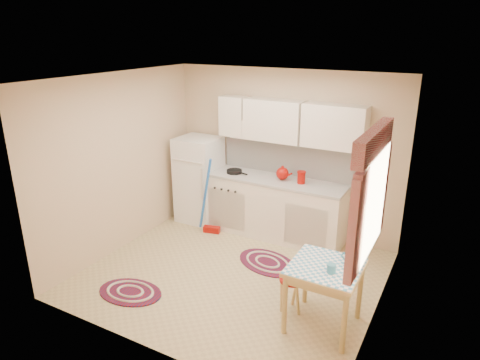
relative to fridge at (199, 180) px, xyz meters
name	(u,v)px	position (x,y,z in m)	size (l,w,h in m)	color
room_shell	(253,154)	(1.49, -1.01, 0.90)	(3.64, 3.60, 2.52)	tan
fridge	(199,180)	(0.00, 0.00, 0.00)	(0.65, 0.60, 1.40)	white
broom	(211,197)	(0.45, -0.35, -0.10)	(0.28, 0.12, 1.20)	blue
base_cabinets	(271,208)	(1.27, 0.05, -0.26)	(2.25, 0.60, 0.88)	white
countertop	(271,179)	(1.27, 0.05, 0.20)	(2.27, 0.62, 0.04)	#B2AFA9
frying_pan	(234,171)	(0.66, 0.00, 0.24)	(0.24, 0.24, 0.05)	black
red_kettle	(282,173)	(1.44, 0.05, 0.32)	(0.21, 0.19, 0.21)	#9B0B05
red_canister	(301,178)	(1.74, 0.05, 0.30)	(0.11, 0.11, 0.16)	#9B0B05
table	(323,296)	(2.68, -1.68, -0.34)	(0.72, 0.72, 0.72)	#D7B66B
stool	(291,294)	(2.29, -1.60, -0.49)	(0.29, 0.29, 0.42)	#9B0B05
coffee_pot	(351,255)	(2.90, -1.56, 0.15)	(0.13, 0.11, 0.25)	teal
mug	(331,269)	(2.77, -1.78, 0.07)	(0.09, 0.09, 0.10)	teal
rug_center	(267,262)	(1.62, -0.78, -0.69)	(0.90, 0.60, 0.02)	maroon
rug_left	(130,292)	(0.45, -2.22, -0.69)	(0.82, 0.55, 0.02)	maroon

